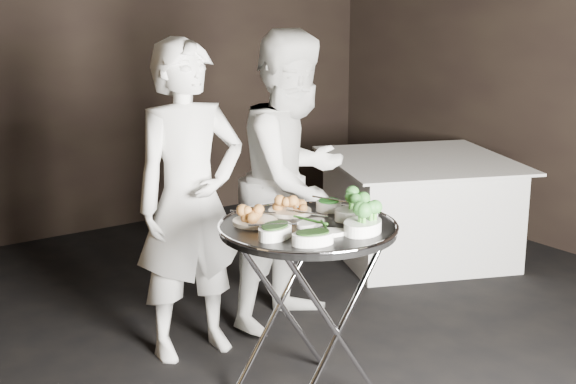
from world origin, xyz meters
TOP-DOWN VIEW (x-y plane):
  - wall_back at (0.00, 3.52)m, footprint 6.00×0.05m
  - tray_stand at (0.21, 0.39)m, footprint 0.55×0.47m
  - serving_tray at (0.21, 0.39)m, footprint 0.79×0.79m
  - potato_plate_a at (0.03, 0.55)m, footprint 0.20×0.20m
  - potato_plate_b at (0.25, 0.60)m, footprint 0.21×0.21m
  - greens_bowl at (0.43, 0.53)m, footprint 0.12×0.12m
  - asparagus_plate_a at (0.22, 0.39)m, footprint 0.17×0.12m
  - asparagus_plate_b at (0.19, 0.24)m, footprint 0.19×0.16m
  - spinach_bowl_a at (-0.01, 0.33)m, footprint 0.21×0.18m
  - spinach_bowl_b at (0.06, 0.17)m, footprint 0.20×0.16m
  - broccoli_bowl_a at (0.43, 0.34)m, footprint 0.23×0.20m
  - broccoli_bowl_b at (0.33, 0.17)m, footprint 0.24×0.21m
  - serving_utensils at (0.22, 0.46)m, footprint 0.59×0.45m
  - waiter_left at (0.04, 1.15)m, footprint 0.61×0.42m
  - waiter_right at (0.70, 1.17)m, footprint 0.93×0.82m
  - dining_table at (2.07, 1.60)m, footprint 1.22×1.22m

SIDE VIEW (x-z plane):
  - dining_table at x=2.07m, z-range 0.00..0.70m
  - tray_stand at x=0.21m, z-range 0.05..0.86m
  - waiter_left at x=0.04m, z-range 0.00..1.61m
  - waiter_right at x=0.70m, z-range 0.00..1.63m
  - serving_tray at x=0.21m, z-range 0.80..0.84m
  - asparagus_plate_a at x=0.22m, z-range 0.83..0.86m
  - asparagus_plate_b at x=0.19m, z-range 0.83..0.86m
  - greens_bowl at x=0.43m, z-range 0.83..0.90m
  - potato_plate_b at x=0.25m, z-range 0.83..0.90m
  - potato_plate_a at x=0.03m, z-range 0.83..0.90m
  - spinach_bowl_b at x=0.06m, z-range 0.83..0.90m
  - spinach_bowl_a at x=-0.01m, z-range 0.83..0.90m
  - broccoli_bowl_a at x=0.43m, z-range 0.83..0.91m
  - broccoli_bowl_b at x=0.33m, z-range 0.83..0.91m
  - serving_utensils at x=0.22m, z-range 0.88..0.89m
  - wall_back at x=0.00m, z-range 0.00..3.00m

